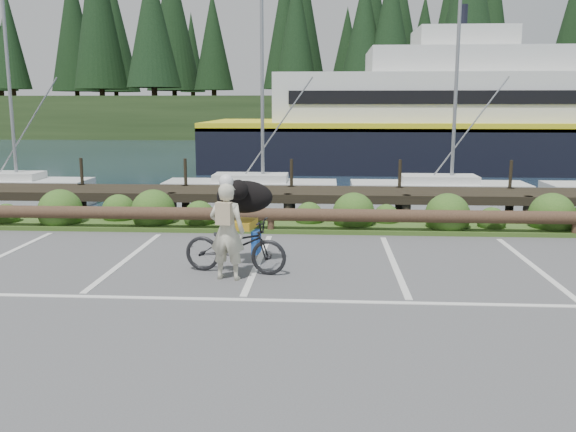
# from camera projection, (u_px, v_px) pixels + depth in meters

# --- Properties ---
(ground) EXTENTS (72.00, 72.00, 0.00)m
(ground) POSITION_uv_depth(u_px,v_px,m) (245.00, 292.00, 9.88)
(ground) COLOR #4C4C4E
(harbor_backdrop) EXTENTS (170.00, 160.00, 30.00)m
(harbor_backdrop) POSITION_uv_depth(u_px,v_px,m) (320.00, 126.00, 86.82)
(harbor_backdrop) COLOR #172738
(harbor_backdrop) RESTS_ON ground
(vegetation_strip) EXTENTS (34.00, 1.60, 0.10)m
(vegetation_strip) POSITION_uv_depth(u_px,v_px,m) (273.00, 225.00, 15.07)
(vegetation_strip) COLOR #3D5B21
(vegetation_strip) RESTS_ON ground
(log_rail) EXTENTS (32.00, 0.30, 0.60)m
(log_rail) POSITION_uv_depth(u_px,v_px,m) (271.00, 233.00, 14.39)
(log_rail) COLOR #443021
(log_rail) RESTS_ON ground
(bicycle) EXTENTS (1.97, 0.95, 0.99)m
(bicycle) POSITION_uv_depth(u_px,v_px,m) (235.00, 246.00, 10.95)
(bicycle) COLOR black
(bicycle) RESTS_ON ground
(cyclist) EXTENTS (0.68, 0.50, 1.70)m
(cyclist) POSITION_uv_depth(u_px,v_px,m) (227.00, 231.00, 10.46)
(cyclist) COLOR beige
(cyclist) RESTS_ON ground
(dog) EXTENTS (0.68, 1.12, 0.61)m
(dog) POSITION_uv_depth(u_px,v_px,m) (244.00, 197.00, 11.39)
(dog) COLOR black
(dog) RESTS_ON bicycle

